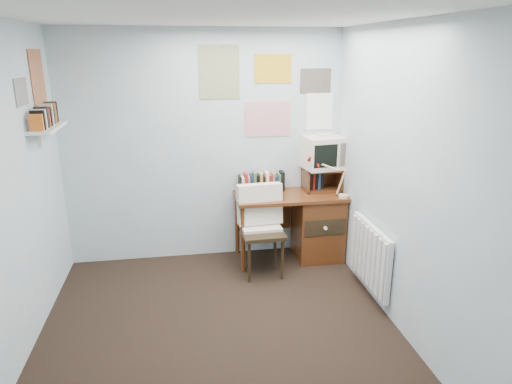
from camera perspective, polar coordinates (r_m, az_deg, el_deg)
ground at (r=3.89m, az=-4.19°, el=-18.52°), size 3.50×3.50×0.00m
back_wall at (r=5.00m, az=-6.46°, el=5.46°), size 3.00×0.02×2.50m
right_wall at (r=3.74m, az=18.88°, el=0.50°), size 0.02×3.50×2.50m
ceiling at (r=3.15m, az=-5.26°, el=21.38°), size 3.00×3.50×0.02m
desk at (r=5.18m, az=7.11°, el=-3.89°), size 1.20×0.55×0.76m
desk_chair at (r=4.74m, az=0.85°, el=-5.18°), size 0.48×0.46×0.91m
desk_lamp at (r=4.91m, az=11.00°, el=1.51°), size 0.29×0.26×0.39m
tv_riser at (r=5.16m, az=8.23°, el=1.61°), size 0.40×0.30×0.25m
crt_tv at (r=5.11m, az=8.29°, el=5.11°), size 0.46×0.43×0.39m
book_row at (r=5.08m, az=1.19°, el=1.35°), size 0.60×0.14×0.22m
radiator at (r=4.47m, az=14.09°, el=-7.69°), size 0.09×0.80×0.60m
wall_shelf at (r=4.44m, az=-24.61°, el=7.33°), size 0.20×0.62×0.24m
posters_back at (r=4.99m, az=1.54°, el=12.51°), size 1.20×0.01×0.90m
posters_left at (r=4.42m, az=-26.43°, el=12.06°), size 0.01×0.70×0.60m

